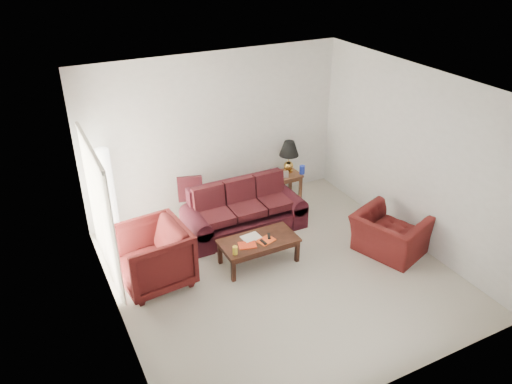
{
  "coord_description": "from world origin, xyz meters",
  "views": [
    {
      "loc": [
        -3.25,
        -5.54,
        4.89
      ],
      "look_at": [
        0.0,
        0.85,
        1.05
      ],
      "focal_mm": 35.0,
      "sensor_mm": 36.0,
      "label": 1
    }
  ],
  "objects_px": {
    "floor_lamp": "(108,195)",
    "armchair_left": "(152,256)",
    "sofa": "(244,209)",
    "armchair_right": "(389,234)",
    "coffee_table": "(259,251)",
    "end_table": "(287,185)"
  },
  "relations": [
    {
      "from": "sofa",
      "to": "floor_lamp",
      "type": "distance_m",
      "value": 2.35
    },
    {
      "from": "sofa",
      "to": "armchair_right",
      "type": "relative_size",
      "value": 1.98
    },
    {
      "from": "floor_lamp",
      "to": "armchair_left",
      "type": "xyz_separation_m",
      "value": [
        0.28,
        -1.53,
        -0.38
      ]
    },
    {
      "from": "sofa",
      "to": "armchair_right",
      "type": "bearing_deg",
      "value": -48.4
    },
    {
      "from": "armchair_left",
      "to": "floor_lamp",
      "type": "bearing_deg",
      "value": -175.2
    },
    {
      "from": "floor_lamp",
      "to": "coffee_table",
      "type": "relative_size",
      "value": 1.38
    },
    {
      "from": "armchair_left",
      "to": "armchair_right",
      "type": "height_order",
      "value": "armchair_left"
    },
    {
      "from": "end_table",
      "to": "armchair_right",
      "type": "distance_m",
      "value": 2.52
    },
    {
      "from": "floor_lamp",
      "to": "armchair_left",
      "type": "bearing_deg",
      "value": -79.75
    },
    {
      "from": "end_table",
      "to": "armchair_right",
      "type": "xyz_separation_m",
      "value": [
        0.54,
        -2.46,
        0.09
      ]
    },
    {
      "from": "sofa",
      "to": "armchair_left",
      "type": "distance_m",
      "value": 2.01
    },
    {
      "from": "sofa",
      "to": "end_table",
      "type": "xyz_separation_m",
      "value": [
        1.32,
        0.76,
        -0.17
      ]
    },
    {
      "from": "sofa",
      "to": "armchair_left",
      "type": "relative_size",
      "value": 2.04
    },
    {
      "from": "floor_lamp",
      "to": "armchair_left",
      "type": "height_order",
      "value": "floor_lamp"
    },
    {
      "from": "end_table",
      "to": "coffee_table",
      "type": "bearing_deg",
      "value": -131.46
    },
    {
      "from": "end_table",
      "to": "floor_lamp",
      "type": "relative_size",
      "value": 0.31
    },
    {
      "from": "end_table",
      "to": "armchair_right",
      "type": "height_order",
      "value": "armchair_right"
    },
    {
      "from": "armchair_right",
      "to": "floor_lamp",
      "type": "bearing_deg",
      "value": 38.34
    },
    {
      "from": "armchair_right",
      "to": "end_table",
      "type": "bearing_deg",
      "value": -7.14
    },
    {
      "from": "end_table",
      "to": "floor_lamp",
      "type": "distance_m",
      "value": 3.53
    },
    {
      "from": "armchair_right",
      "to": "armchair_left",
      "type": "bearing_deg",
      "value": 55.6
    },
    {
      "from": "armchair_left",
      "to": "coffee_table",
      "type": "xyz_separation_m",
      "value": [
        1.67,
        -0.27,
        -0.26
      ]
    }
  ]
}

